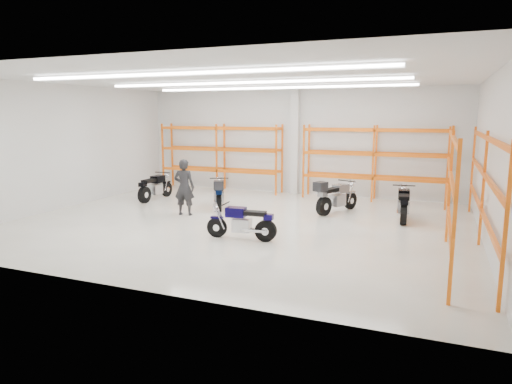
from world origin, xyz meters
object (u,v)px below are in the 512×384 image
at_px(motorcycle_back_a, 154,188).
at_px(motorcycle_back_c, 334,197).
at_px(motorcycle_back_d, 403,205).
at_px(motorcycle_back_b, 219,194).
at_px(motorcycle_main, 244,223).
at_px(structural_column, 295,142).
at_px(standing_man, 184,187).

distance_m(motorcycle_back_a, motorcycle_back_c, 7.26).
xyz_separation_m(motorcycle_back_c, motorcycle_back_d, (2.32, -0.24, -0.06)).
bearing_deg(motorcycle_back_b, motorcycle_main, -54.42).
bearing_deg(motorcycle_back_c, structural_column, 126.51).
distance_m(motorcycle_back_a, standing_man, 3.26).
height_order(motorcycle_back_b, standing_man, standing_man).
bearing_deg(motorcycle_back_c, motorcycle_back_d, -5.83).
xyz_separation_m(motorcycle_main, motorcycle_back_c, (1.55, 4.33, 0.10)).
bearing_deg(standing_man, motorcycle_back_a, -48.21).
bearing_deg(motorcycle_back_d, motorcycle_main, -133.40).
relative_size(motorcycle_back_a, motorcycle_back_c, 0.99).
relative_size(motorcycle_back_a, motorcycle_back_d, 0.99).
xyz_separation_m(motorcycle_back_b, motorcycle_back_d, (6.39, 0.57, -0.04)).
height_order(motorcycle_back_c, standing_man, standing_man).
bearing_deg(motorcycle_back_b, motorcycle_back_d, 5.08).
distance_m(motorcycle_main, motorcycle_back_c, 4.60).
height_order(motorcycle_main, motorcycle_back_d, motorcycle_back_d).
distance_m(motorcycle_main, motorcycle_back_d, 5.64).
xyz_separation_m(motorcycle_main, motorcycle_back_a, (-5.71, 4.09, 0.04)).
bearing_deg(structural_column, motorcycle_back_d, -36.70).
xyz_separation_m(motorcycle_back_a, structural_column, (4.79, 3.57, 1.75)).
distance_m(motorcycle_back_b, motorcycle_back_d, 6.42).
relative_size(motorcycle_back_d, structural_column, 0.49).
relative_size(motorcycle_back_a, motorcycle_back_b, 1.04).
relative_size(motorcycle_back_a, standing_man, 1.13).
distance_m(motorcycle_back_b, standing_man, 1.58).
height_order(motorcycle_main, motorcycle_back_c, motorcycle_back_c).
relative_size(motorcycle_main, standing_man, 1.04).
distance_m(motorcycle_back_c, standing_man, 5.20).
bearing_deg(motorcycle_main, motorcycle_back_a, 144.35).
relative_size(motorcycle_main, motorcycle_back_c, 0.92).
bearing_deg(standing_man, motorcycle_back_d, -175.19).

